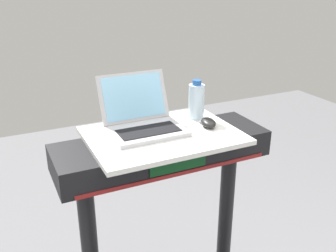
% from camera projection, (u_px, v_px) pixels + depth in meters
% --- Properties ---
extents(desk_board, '(0.61, 0.45, 0.02)m').
position_uv_depth(desk_board, '(163.00, 135.00, 1.58)').
color(desk_board, white).
rests_on(desk_board, treadmill_base).
extents(laptop, '(0.30, 0.30, 0.22)m').
position_uv_depth(laptop, '(143.00, 120.00, 1.59)').
color(laptop, '#B7B7BC').
rests_on(laptop, desk_board).
extents(computer_mouse, '(0.08, 0.11, 0.03)m').
position_uv_depth(computer_mouse, '(208.00, 123.00, 1.64)').
color(computer_mouse, black).
rests_on(computer_mouse, desk_board).
extents(water_bottle, '(0.07, 0.07, 0.18)m').
position_uv_depth(water_bottle, '(196.00, 101.00, 1.71)').
color(water_bottle, silver).
rests_on(water_bottle, desk_board).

